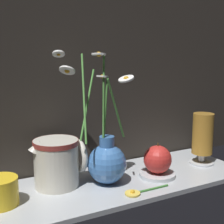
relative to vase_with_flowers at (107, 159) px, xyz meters
name	(u,v)px	position (x,y,z in m)	size (l,w,h in m)	color
ground_plane	(114,185)	(0.02, 0.00, -0.07)	(6.00, 6.00, 0.00)	black
shelf	(114,183)	(0.02, 0.00, -0.07)	(0.74, 0.25, 0.01)	#B2B7BC
vase_with_flowers	(107,159)	(0.00, 0.00, 0.00)	(0.17, 0.17, 0.33)	#3F72B7
ceramic_pitcher	(57,161)	(-0.11, 0.04, 0.00)	(0.13, 0.11, 0.13)	beige
tea_glass	(203,136)	(0.31, 0.00, 0.02)	(0.07, 0.07, 0.15)	silver
saucer_plate	(157,174)	(0.14, -0.02, -0.06)	(0.10, 0.10, 0.01)	silver
orange_fruit	(158,159)	(0.14, -0.02, -0.02)	(0.07, 0.07, 0.08)	red
loose_daisy	(138,192)	(0.04, -0.09, -0.06)	(0.12, 0.04, 0.01)	#3D7A33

